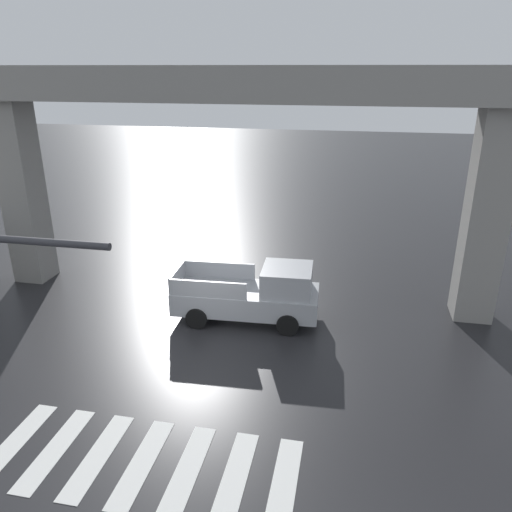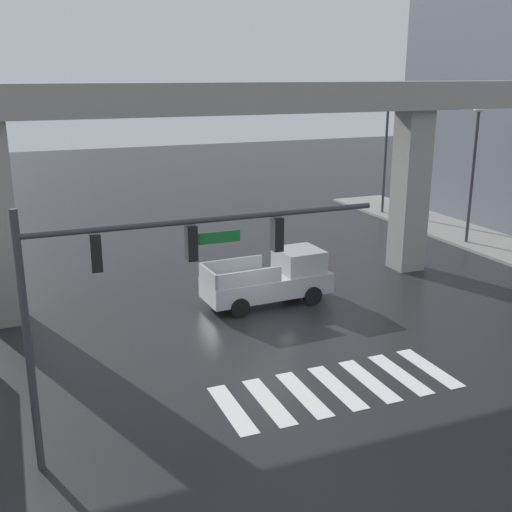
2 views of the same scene
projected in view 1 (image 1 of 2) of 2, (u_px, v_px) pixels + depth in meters
The scene contains 4 objects.
ground_plane at pixel (203, 353), 15.59m from camera, with size 120.00×120.00×0.00m, color #232326.
crosswalk_stripes at pixel (142, 463), 11.28m from camera, with size 7.15×2.80×0.01m.
elevated_overpass at pixel (232, 104), 17.01m from camera, with size 54.45×2.04×8.57m.
pickup_truck at pixel (254, 294), 17.35m from camera, with size 5.18×2.26×2.08m.
Camera 1 is at (4.31, -12.83, 8.51)m, focal length 34.40 mm.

